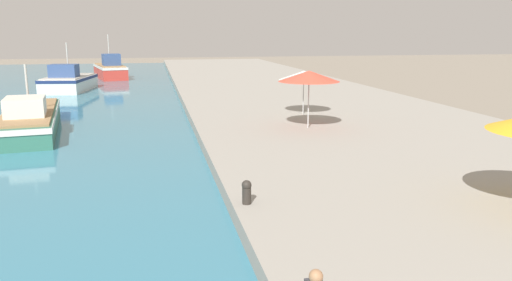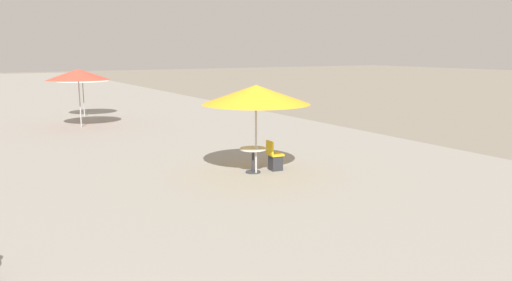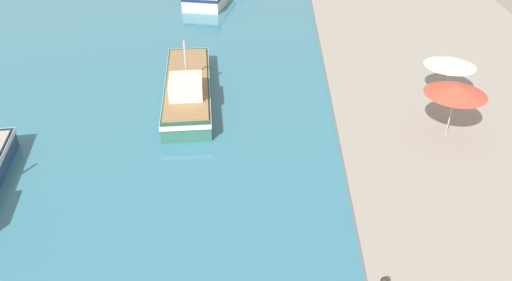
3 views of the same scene
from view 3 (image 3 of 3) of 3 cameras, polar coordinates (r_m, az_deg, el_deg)
name	(u,v)px [view 3 (image 3 of 3)]	position (r m, az deg, el deg)	size (l,w,h in m)	color
quay_promenade	(418,24)	(42.04, 17.99, 12.53)	(16.00, 90.00, 0.52)	gray
fishing_boat_mid	(187,87)	(28.91, -7.84, 6.05)	(3.91, 10.45, 3.41)	#33705B
cafe_umbrella_white	(456,89)	(25.03, 21.92, 5.45)	(2.89, 2.89, 2.73)	#B7B7B7
cafe_umbrella_striped	(451,61)	(28.97, 21.37, 8.42)	(2.75, 2.75, 2.40)	#B7B7B7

